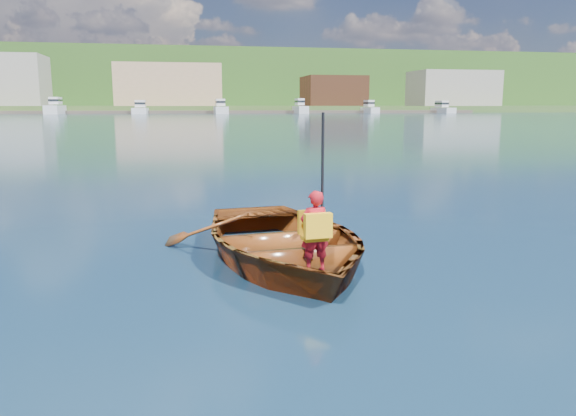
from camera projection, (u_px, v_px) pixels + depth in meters
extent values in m
plane|color=#182647|center=(357.00, 266.00, 7.51)|extent=(600.00, 600.00, 0.00)
imported|color=brown|center=(282.00, 241.00, 7.72)|extent=(3.44, 4.51, 0.87)
imported|color=#AE121D|center=(315.00, 231.00, 6.86)|extent=(0.39, 0.28, 1.01)
cube|color=yellow|center=(318.00, 226.00, 6.73)|extent=(0.35, 0.14, 0.30)
cube|color=yellow|center=(311.00, 222.00, 6.95)|extent=(0.35, 0.12, 0.30)
cube|color=yellow|center=(315.00, 238.00, 6.87)|extent=(0.32, 0.25, 0.05)
cylinder|color=black|center=(322.00, 191.00, 6.96)|extent=(0.04, 0.04, 1.94)
cube|color=#425D24|center=(186.00, 109.00, 190.88)|extent=(400.00, 80.00, 2.00)
cube|color=#29481B|center=(184.00, 84.00, 237.38)|extent=(400.00, 100.00, 22.00)
cube|color=#50453A|center=(190.00, 112.00, 150.55)|extent=(160.05, 8.96, 0.80)
cube|color=gray|center=(4.00, 80.00, 156.03)|extent=(22.00, 16.00, 14.00)
cube|color=tan|center=(169.00, 85.00, 164.54)|extent=(30.00, 16.00, 12.00)
cube|color=brown|center=(333.00, 91.00, 174.07)|extent=(18.00, 16.00, 9.00)
cube|color=gray|center=(453.00, 89.00, 181.30)|extent=(26.00, 16.00, 11.00)
cube|color=silver|center=(55.00, 110.00, 139.45)|extent=(3.26, 11.63, 2.40)
cube|color=silver|center=(55.00, 101.00, 140.15)|extent=(2.28, 5.23, 1.80)
cube|color=black|center=(55.00, 100.00, 140.14)|extent=(2.34, 5.47, 0.50)
cube|color=silver|center=(140.00, 111.00, 143.32)|extent=(3.57, 12.75, 1.68)
cube|color=silver|center=(140.00, 104.00, 144.20)|extent=(2.50, 5.74, 1.80)
cube|color=black|center=(140.00, 103.00, 144.19)|extent=(2.57, 5.99, 0.50)
cube|color=silver|center=(221.00, 111.00, 147.07)|extent=(3.25, 11.60, 2.04)
cube|color=silver|center=(220.00, 102.00, 147.81)|extent=(2.27, 5.22, 1.80)
cube|color=black|center=(220.00, 102.00, 147.80)|extent=(2.34, 5.45, 0.50)
cube|color=silver|center=(300.00, 110.00, 151.02)|extent=(2.66, 9.48, 2.20)
cube|color=silver|center=(300.00, 102.00, 151.54)|extent=(1.86, 4.27, 1.80)
cube|color=black|center=(300.00, 101.00, 151.52)|extent=(1.91, 4.46, 0.50)
cube|color=silver|center=(370.00, 111.00, 154.69)|extent=(2.56, 9.14, 1.80)
cube|color=silver|center=(369.00, 103.00, 155.21)|extent=(1.79, 4.11, 1.80)
cube|color=black|center=(369.00, 103.00, 155.20)|extent=(1.84, 4.30, 0.50)
cube|color=silver|center=(443.00, 111.00, 158.72)|extent=(2.91, 10.38, 1.69)
cube|color=silver|center=(442.00, 104.00, 159.38)|extent=(2.03, 4.67, 1.80)
cube|color=black|center=(442.00, 103.00, 159.36)|extent=(2.09, 4.88, 0.50)
cylinder|color=#382314|center=(164.00, 92.00, 205.93)|extent=(0.80, 0.80, 2.99)
sphere|color=#27501A|center=(163.00, 81.00, 205.22)|extent=(5.57, 5.57, 5.57)
cylinder|color=#382314|center=(265.00, 68.00, 274.31)|extent=(0.80, 0.80, 3.06)
sphere|color=#27501A|center=(265.00, 60.00, 273.57)|extent=(5.71, 5.71, 5.71)
cylinder|color=#382314|center=(510.00, 80.00, 265.21)|extent=(0.80, 0.80, 3.80)
sphere|color=#27501A|center=(511.00, 69.00, 264.29)|extent=(7.10, 7.10, 7.10)
cylinder|color=#382314|center=(331.00, 67.00, 286.85)|extent=(0.80, 0.80, 3.40)
sphere|color=#27501A|center=(331.00, 58.00, 286.04)|extent=(6.35, 6.35, 6.35)
cylinder|color=#382314|center=(101.00, 84.00, 213.16)|extent=(0.80, 0.80, 3.98)
sphere|color=#27501A|center=(100.00, 70.00, 212.20)|extent=(7.43, 7.43, 7.43)
cylinder|color=#382314|center=(377.00, 69.00, 285.36)|extent=(0.80, 0.80, 4.03)
sphere|color=#27501A|center=(378.00, 58.00, 284.39)|extent=(7.53, 7.53, 7.53)
cylinder|color=#382314|center=(370.00, 84.00, 240.87)|extent=(0.80, 0.80, 3.05)
sphere|color=#27501A|center=(370.00, 74.00, 240.13)|extent=(5.70, 5.70, 5.70)
cylinder|color=#382314|center=(458.00, 80.00, 260.35)|extent=(0.80, 0.80, 3.46)
sphere|color=#27501A|center=(459.00, 70.00, 259.52)|extent=(6.45, 6.45, 6.45)
cylinder|color=#382314|center=(215.00, 96.00, 198.80)|extent=(0.80, 0.80, 4.10)
sphere|color=#27501A|center=(214.00, 80.00, 197.82)|extent=(7.65, 7.65, 7.65)
cylinder|color=#382314|center=(420.00, 68.00, 296.12)|extent=(0.80, 0.80, 3.46)
sphere|color=#27501A|center=(420.00, 59.00, 295.29)|extent=(6.45, 6.45, 6.45)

